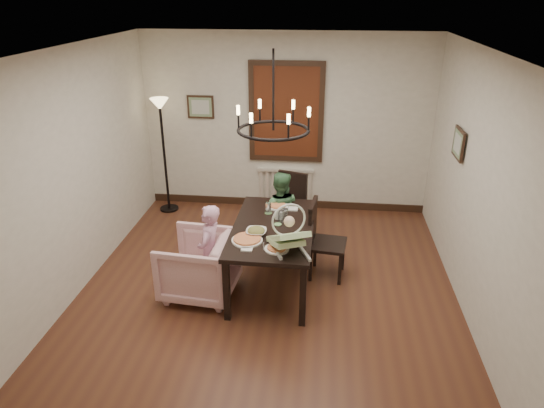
% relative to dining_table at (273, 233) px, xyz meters
% --- Properties ---
extents(room_shell, '(4.51, 5.00, 2.81)m').
position_rel_dining_table_xyz_m(room_shell, '(-0.05, 0.20, 0.70)').
color(room_shell, '#4D271A').
rests_on(room_shell, ground).
extents(dining_table, '(0.96, 1.69, 0.79)m').
position_rel_dining_table_xyz_m(dining_table, '(0.00, 0.00, 0.00)').
color(dining_table, black).
rests_on(dining_table, room_shell).
extents(chair_far, '(0.55, 0.55, 0.99)m').
position_rel_dining_table_xyz_m(chair_far, '(0.07, 1.16, -0.21)').
color(chair_far, black).
rests_on(chair_far, room_shell).
extents(chair_right, '(0.49, 0.49, 1.01)m').
position_rel_dining_table_xyz_m(chair_right, '(0.66, 0.26, -0.20)').
color(chair_right, black).
rests_on(chair_right, room_shell).
extents(armchair, '(0.91, 0.89, 0.76)m').
position_rel_dining_table_xyz_m(armchair, '(-0.84, -0.31, -0.32)').
color(armchair, beige).
rests_on(armchair, room_shell).
extents(elderly_woman, '(0.27, 0.37, 0.95)m').
position_rel_dining_table_xyz_m(elderly_woman, '(-0.70, -0.31, -0.22)').
color(elderly_woman, '#D495B3').
rests_on(elderly_woman, room_shell).
extents(seated_man, '(0.47, 0.37, 0.97)m').
position_rel_dining_table_xyz_m(seated_man, '(0.00, 0.79, -0.21)').
color(seated_man, '#497A4F').
rests_on(seated_man, room_shell).
extents(baby_bouncer, '(0.58, 0.66, 0.36)m').
position_rel_dining_table_xyz_m(baby_bouncer, '(0.22, -0.54, 0.27)').
color(baby_bouncer, '#C5E69F').
rests_on(baby_bouncer, dining_table).
extents(salad_bowl, '(0.28, 0.28, 0.07)m').
position_rel_dining_table_xyz_m(salad_bowl, '(-0.17, -0.23, 0.12)').
color(salad_bowl, white).
rests_on(salad_bowl, dining_table).
extents(pizza_platter, '(0.35, 0.35, 0.04)m').
position_rel_dining_table_xyz_m(pizza_platter, '(-0.25, -0.40, 0.11)').
color(pizza_platter, tan).
rests_on(pizza_platter, dining_table).
extents(drinking_glass, '(0.08, 0.08, 0.15)m').
position_rel_dining_table_xyz_m(drinking_glass, '(0.08, 0.13, 0.16)').
color(drinking_glass, silver).
rests_on(drinking_glass, dining_table).
extents(window_blinds, '(1.00, 0.03, 1.40)m').
position_rel_dining_table_xyz_m(window_blinds, '(-0.05, 2.29, 0.90)').
color(window_blinds, '#542610').
rests_on(window_blinds, room_shell).
extents(radiator, '(0.92, 0.12, 0.62)m').
position_rel_dining_table_xyz_m(radiator, '(-0.05, 2.31, -0.35)').
color(radiator, silver).
rests_on(radiator, room_shell).
extents(picture_back, '(0.42, 0.03, 0.36)m').
position_rel_dining_table_xyz_m(picture_back, '(-1.40, 2.30, 0.95)').
color(picture_back, black).
rests_on(picture_back, room_shell).
extents(picture_right, '(0.03, 0.42, 0.36)m').
position_rel_dining_table_xyz_m(picture_right, '(2.16, 0.73, 0.95)').
color(picture_right, black).
rests_on(picture_right, room_shell).
extents(floor_lamp, '(0.30, 0.30, 1.80)m').
position_rel_dining_table_xyz_m(floor_lamp, '(-1.95, 1.98, 0.20)').
color(floor_lamp, black).
rests_on(floor_lamp, room_shell).
extents(chandelier, '(0.80, 0.80, 0.04)m').
position_rel_dining_table_xyz_m(chandelier, '(-0.00, -0.00, 1.25)').
color(chandelier, black).
rests_on(chandelier, room_shell).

